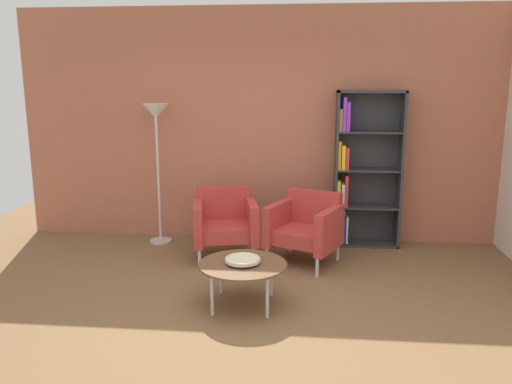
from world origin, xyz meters
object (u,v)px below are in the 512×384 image
object	(u,v)px
coffee_table_low	(243,266)
floor_lamp_torchiere	(156,128)
decorative_bowl	(243,260)
armchair_by_bookshelf	(306,226)
armchair_spare_guest	(225,222)
bookshelf_tall	(361,172)

from	to	relation	value
coffee_table_low	floor_lamp_torchiere	size ratio (longest dim) A/B	0.46
decorative_bowl	armchair_by_bookshelf	xyz separation A→B (m)	(0.57, 1.21, -0.02)
decorative_bowl	armchair_by_bookshelf	world-z (taller)	armchair_by_bookshelf
decorative_bowl	floor_lamp_torchiere	distance (m)	2.40
armchair_spare_guest	coffee_table_low	bearing A→B (deg)	-86.29
bookshelf_tall	floor_lamp_torchiere	size ratio (longest dim) A/B	1.09
coffee_table_low	decorative_bowl	size ratio (longest dim) A/B	2.50
coffee_table_low	armchair_spare_guest	bearing A→B (deg)	105.71
coffee_table_low	bookshelf_tall	bearing A→B (deg)	57.42
decorative_bowl	armchair_spare_guest	xyz separation A→B (m)	(-0.37, 1.30, -0.02)
armchair_by_bookshelf	floor_lamp_torchiere	bearing A→B (deg)	-172.20
armchair_by_bookshelf	floor_lamp_torchiere	xyz separation A→B (m)	(-1.83, 0.56, 1.03)
armchair_spare_guest	floor_lamp_torchiere	size ratio (longest dim) A/B	0.48
coffee_table_low	floor_lamp_torchiere	distance (m)	2.43
decorative_bowl	floor_lamp_torchiere	world-z (taller)	floor_lamp_torchiere
decorative_bowl	coffee_table_low	bearing A→B (deg)	0.00
bookshelf_tall	floor_lamp_torchiere	world-z (taller)	bookshelf_tall
armchair_by_bookshelf	floor_lamp_torchiere	distance (m)	2.18
bookshelf_tall	decorative_bowl	bearing A→B (deg)	-122.58
bookshelf_tall	coffee_table_low	xyz separation A→B (m)	(-1.22, -1.91, -0.55)
armchair_by_bookshelf	bookshelf_tall	bearing A→B (deg)	71.69
armchair_spare_guest	floor_lamp_torchiere	bearing A→B (deg)	140.67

